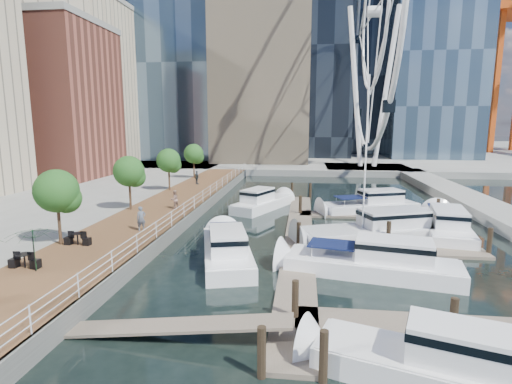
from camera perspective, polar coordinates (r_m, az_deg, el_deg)
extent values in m
plane|color=black|center=(19.96, -3.22, -14.74)|extent=(520.00, 520.00, 0.00)
cube|color=brown|center=(35.93, -13.25, -2.99)|extent=(6.00, 60.00, 1.00)
cube|color=#595954|center=(35.02, -8.62, -3.17)|extent=(0.25, 60.00, 1.00)
cube|color=gray|center=(120.17, 5.35, 6.02)|extent=(200.00, 114.00, 1.00)
cube|color=gray|center=(42.14, 30.18, -2.21)|extent=(4.00, 60.00, 1.00)
cube|color=gray|center=(71.12, 15.56, 3.14)|extent=(14.00, 12.00, 1.00)
cube|color=#6D6051|center=(29.05, 6.15, -6.64)|extent=(2.00, 32.00, 0.20)
cube|color=#6D6051|center=(18.76, 25.12, -17.05)|extent=(12.00, 2.00, 0.20)
cube|color=#6D6051|center=(27.74, 18.70, -7.91)|extent=(12.00, 2.00, 0.20)
cube|color=#6D6051|center=(37.24, 15.62, -3.28)|extent=(12.00, 2.00, 0.20)
cube|color=brown|center=(61.67, -26.30, 11.32)|extent=(12.00, 14.00, 20.00)
cube|color=#BCAD8E|center=(78.69, -23.80, 13.87)|extent=(14.00, 16.00, 28.00)
cylinder|color=white|center=(70.59, 14.00, 14.14)|extent=(0.80, 0.80, 26.00)
cylinder|color=white|center=(71.35, 18.11, 13.90)|extent=(0.80, 0.80, 26.00)
torus|color=white|center=(72.88, 16.55, 23.47)|extent=(0.70, 44.70, 44.70)
cylinder|color=#3F2B1C|center=(27.02, -26.26, -4.26)|extent=(0.20, 0.20, 2.40)
sphere|color=#265B1E|center=(26.62, -26.60, 0.14)|extent=(2.60, 2.60, 2.60)
cylinder|color=#3F2B1C|center=(35.60, -17.53, -0.52)|extent=(0.20, 0.20, 2.40)
sphere|color=#265B1E|center=(35.30, -17.71, 2.84)|extent=(2.60, 2.60, 2.60)
cylinder|color=#3F2B1C|center=(44.77, -12.29, 1.75)|extent=(0.20, 0.20, 2.40)
sphere|color=#265B1E|center=(44.54, -12.39, 4.42)|extent=(2.60, 2.60, 2.60)
cylinder|color=#3F2B1C|center=(54.24, -8.85, 3.22)|extent=(0.20, 0.20, 2.40)
sphere|color=#265B1E|center=(54.05, -8.90, 5.44)|extent=(2.60, 2.60, 2.60)
imported|color=slate|center=(28.49, -16.08, -3.67)|extent=(0.73, 0.68, 1.68)
imported|color=gray|center=(35.13, -11.58, -1.06)|extent=(0.95, 0.98, 1.60)
imported|color=#353C42|center=(48.78, -8.44, 2.07)|extent=(0.99, 0.96, 1.66)
imported|color=#103B19|center=(22.78, -29.17, -7.23)|extent=(2.87, 2.91, 2.20)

